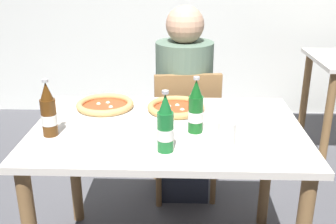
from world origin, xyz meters
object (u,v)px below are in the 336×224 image
dining_table_main (168,149)px  napkin_with_cutlery (250,112)px  chair_behind_table (185,128)px  diner_seated (184,109)px  pizza_margherita_near (105,106)px  beer_bottle_right (48,112)px  paper_cup (227,133)px  beer_bottle_left (196,109)px  beer_bottle_center (166,126)px  pizza_marinara_far (176,108)px

dining_table_main → napkin_with_cutlery: (0.40, 0.19, 0.12)m
dining_table_main → chair_behind_table: chair_behind_table is taller
diner_seated → pizza_margherita_near: (-0.39, -0.46, 0.19)m
beer_bottle_right → paper_cup: bearing=-4.9°
diner_seated → paper_cup: size_ratio=12.73×
chair_behind_table → beer_bottle_left: beer_bottle_left is taller
pizza_margherita_near → beer_bottle_center: beer_bottle_center is taller
chair_behind_table → diner_seated: (-0.01, 0.05, 0.10)m
diner_seated → beer_bottle_left: size_ratio=4.89×
beer_bottle_left → beer_bottle_center: bearing=-122.0°
beer_bottle_left → napkin_with_cutlery: size_ratio=1.12×
paper_cup → pizza_marinara_far: bearing=121.0°
pizza_margherita_near → chair_behind_table: bearing=45.7°
paper_cup → beer_bottle_left: bearing=135.6°
diner_seated → beer_bottle_right: size_ratio=4.89×
pizza_margherita_near → pizza_marinara_far: same height
pizza_marinara_far → napkin_with_cutlery: pizza_marinara_far is taller
pizza_marinara_far → beer_bottle_center: beer_bottle_center is taller
beer_bottle_right → napkin_with_cutlery: size_ratio=1.12×
chair_behind_table → paper_cup: 0.86m
pizza_margherita_near → pizza_marinara_far: 0.35m
paper_cup → napkin_with_cutlery: bearing=67.1°
dining_table_main → beer_bottle_center: size_ratio=4.86×
dining_table_main → pizza_margherita_near: (-0.32, 0.20, 0.14)m
chair_behind_table → pizza_marinara_far: size_ratio=2.83×
diner_seated → pizza_marinara_far: bearing=-94.9°
beer_bottle_center → dining_table_main: bearing=90.8°
dining_table_main → chair_behind_table: 0.63m
chair_behind_table → paper_cup: size_ratio=8.95×
napkin_with_cutlery → beer_bottle_left: bearing=-138.6°
diner_seated → pizza_margherita_near: 0.63m
beer_bottle_left → beer_bottle_right: (-0.61, -0.06, 0.00)m
dining_table_main → pizza_marinara_far: bearing=79.0°
beer_bottle_center → chair_behind_table: bearing=84.6°
chair_behind_table → pizza_margherita_near: size_ratio=2.78×
chair_behind_table → napkin_with_cutlery: size_ratio=3.84×
dining_table_main → beer_bottle_center: (0.00, -0.24, 0.22)m
napkin_with_cutlery → chair_behind_table: bearing=126.8°
chair_behind_table → pizza_margherita_near: bearing=38.8°
pizza_margherita_near → paper_cup: 0.67m
diner_seated → beer_bottle_center: (-0.07, -0.90, 0.27)m
diner_seated → pizza_marinara_far: 0.52m
diner_seated → napkin_with_cutlery: (0.32, -0.47, 0.17)m
dining_table_main → pizza_marinara_far: size_ratio=3.99×
chair_behind_table → pizza_margherita_near: (-0.40, -0.41, 0.29)m
dining_table_main → diner_seated: diner_seated is taller
dining_table_main → paper_cup: (0.24, -0.17, 0.16)m
chair_behind_table → dining_table_main: bearing=75.3°
beer_bottle_right → paper_cup: beer_bottle_right is taller
beer_bottle_right → diner_seated: bearing=53.5°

